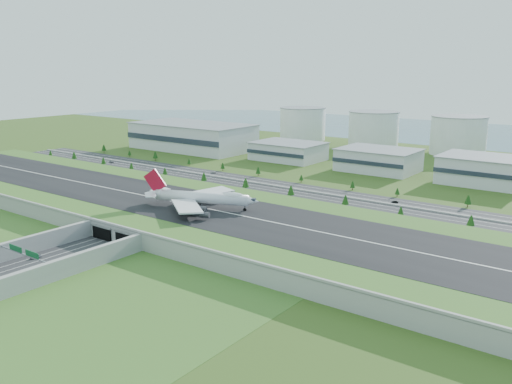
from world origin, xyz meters
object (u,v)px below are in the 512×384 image
Objects in this scene: fuel_tank_a at (303,124)px; car_2 at (84,258)px; car_0 at (36,256)px; boeing_747 at (201,197)px; car_4 at (112,162)px; car_5 at (395,202)px; car_7 at (214,172)px.

fuel_tank_a reaches higher than car_2.
car_0 is (109.66, -394.23, -16.53)m from fuel_tank_a.
car_0 is (-20.20, -84.16, -12.71)m from boeing_747.
car_2 is 1.04× the size of car_4.
fuel_tank_a reaches higher than car_4.
fuel_tank_a is at bearing -147.82° from car_5.
car_4 is (-181.88, 86.37, -12.75)m from boeing_747.
fuel_tank_a is 10.23× the size of car_7.
fuel_tank_a is 12.46× the size of car_5.
boeing_747 is 87.48m from car_0.
car_5 is 149.53m from car_7.
car_7 is (-62.69, 189.38, -0.14)m from car_0.
car_2 is 240.21m from car_4.
car_4 is 248.88m from car_5.
car_4 is 0.97× the size of car_7.
car_0 is 234.99m from car_4.
car_4 is (-161.68, 170.53, -0.04)m from car_0.
fuel_tank_a reaches higher than boeing_747.
fuel_tank_a is 230.26m from car_4.
fuel_tank_a is at bearing 117.26° from car_0.
car_5 is at bearing 76.59° from car_0.
fuel_tank_a is at bearing 91.90° from boeing_747.
car_0 is at bearing -74.46° from fuel_tank_a.
car_0 is 1.05× the size of car_4.
boeing_747 is at bearing 57.17° from car_7.
fuel_tank_a is at bearing -48.56° from car_2.
boeing_747 reaches higher than car_0.
car_0 is at bearing -150.84° from car_4.
car_5 is (196.44, -209.27, -16.72)m from fuel_tank_a.
car_2 is (18.39, 11.55, -0.16)m from car_0.
fuel_tank_a is 210.83m from car_7.
car_4 is (-52.02, -223.70, -16.57)m from fuel_tank_a.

